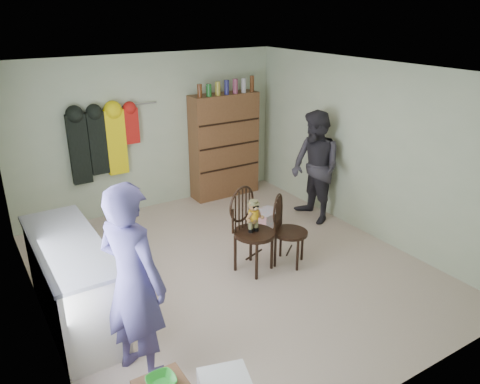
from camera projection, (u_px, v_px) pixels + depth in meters
ground_plane at (232, 269)px, 6.03m from camera, size 5.00×5.00×0.00m
room_walls at (209, 141)px, 5.87m from camera, size 5.00×5.00×5.00m
counter at (73, 282)px, 4.89m from camera, size 0.64×1.86×0.94m
bowl at (161, 382)px, 3.47m from camera, size 0.22×0.22×0.05m
chair_front at (251, 224)px, 5.83m from camera, size 0.62×0.62×1.10m
chair_far at (286, 227)px, 6.00m from camera, size 0.60×0.60×0.96m
striped_bag at (267, 223)px, 6.87m from camera, size 0.42×0.37×0.38m
person_left at (133, 283)px, 4.03m from camera, size 0.71×0.81×1.87m
person_right at (315, 168)px, 7.13m from camera, size 0.73×0.90×1.73m
dresser at (224, 145)px, 8.12m from camera, size 1.20×0.39×2.07m
coat_rack at (102, 142)px, 7.03m from camera, size 1.42×0.12×1.09m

